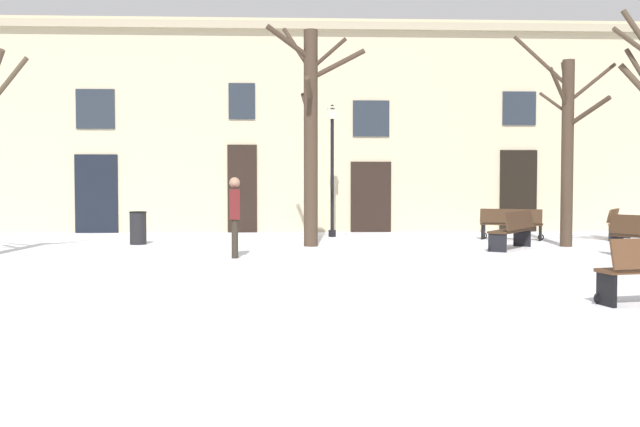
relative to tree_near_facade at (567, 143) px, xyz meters
The scene contains 10 objects.
ground_plane 8.41m from the tree_near_facade, 142.09° to the right, with size 36.96×36.96×0.00m, color white.
building_facade 8.52m from the tree_near_facade, 138.07° to the left, with size 23.10×0.60×6.77m.
tree_near_facade is the anchor object (origin of this frame).
tree_foreground 6.41m from the tree_near_facade, behind, with size 2.49×1.84×5.58m.
streetlamp 6.65m from the tree_near_facade, 148.41° to the left, with size 0.30×0.30×3.87m.
litter_bin 11.11m from the tree_near_facade, behind, with size 0.45×0.45×0.85m.
bench_near_lamp 3.74m from the tree_near_facade, 42.46° to the left, with size 1.20×1.52×0.86m.
bench_back_to_back_right 3.10m from the tree_near_facade, 109.77° to the left, with size 1.75×1.13×0.87m.
bench_far_corner 2.72m from the tree_near_facade, 155.87° to the right, with size 1.53×1.84×0.92m.
person_near_bench 8.62m from the tree_near_facade, 163.52° to the right, with size 0.24×0.39×1.73m.
Camera 1 is at (-0.74, -13.71, 1.67)m, focal length 42.55 mm.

